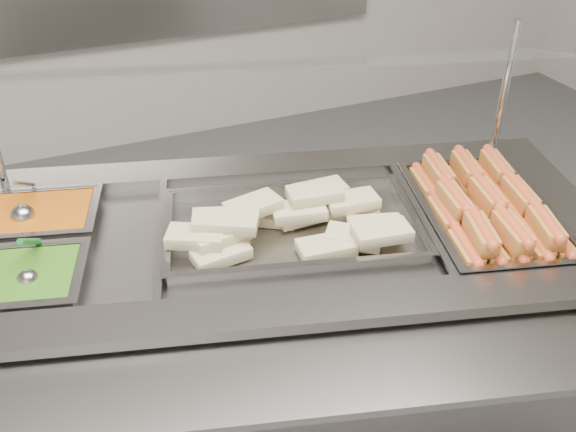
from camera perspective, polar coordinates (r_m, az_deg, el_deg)
name	(u,v)px	position (r m, az deg, el deg)	size (l,w,h in m)	color
steam_counter	(272,343)	(1.82, -1.40, -11.18)	(1.79, 1.14, 0.79)	slate
tray_rail	(296,374)	(1.25, 0.74, -13.86)	(1.59, 0.71, 0.05)	slate
sneeze_guard	(259,70)	(1.59, -2.55, 12.84)	(1.47, 0.63, 0.39)	silver
pan_hotdogs	(483,220)	(1.72, 16.98, -0.36)	(0.42, 0.55, 0.09)	gray
pan_wraps	(292,230)	(1.58, 0.32, -1.29)	(0.67, 0.50, 0.06)	gray
pan_beans	(43,224)	(1.74, -20.98, -0.69)	(0.31, 0.27, 0.09)	gray
pan_peas	(21,288)	(1.54, -22.65, -5.93)	(0.31, 0.27, 0.09)	gray
hotdogs_in_buns	(484,207)	(1.69, 16.99, 0.77)	(0.35, 0.50, 0.10)	#A05C21
tortilla_wraps	(290,221)	(1.55, 0.21, -0.46)	(0.58, 0.33, 0.09)	#C7B886
ladle	(23,214)	(1.72, -22.46, 0.16)	(0.07, 0.17, 0.13)	#A7A7AB
serving_spoon	(29,273)	(1.51, -22.06, -4.69)	(0.07, 0.15, 0.12)	#A7A7AB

